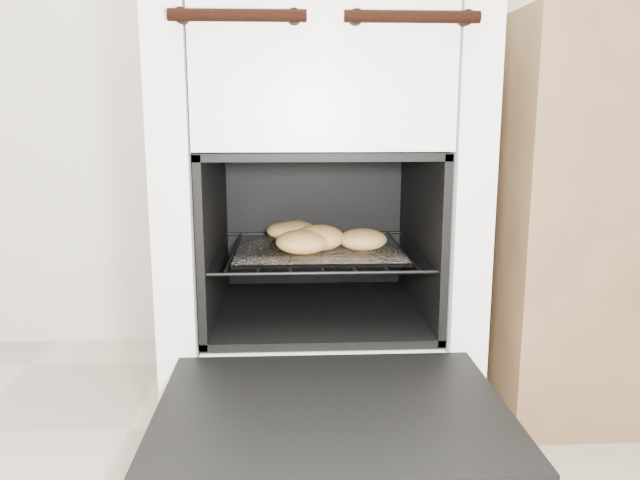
{
  "coord_description": "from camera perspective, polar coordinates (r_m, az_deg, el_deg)",
  "views": [
    {
      "loc": [
        -0.01,
        -0.14,
        0.62
      ],
      "look_at": [
        0.05,
        1.04,
        0.39
      ],
      "focal_mm": 35.0,
      "sensor_mm": 36.0,
      "label": 1
    }
  ],
  "objects": [
    {
      "name": "stove",
      "position": [
        1.33,
        -0.3,
        3.2
      ],
      "size": [
        0.58,
        0.64,
        0.89
      ],
      "color": "white",
      "rests_on": "ground"
    },
    {
      "name": "oven_door",
      "position": [
        0.93,
        1.11,
        -15.88
      ],
      "size": [
        0.52,
        0.4,
        0.04
      ],
      "color": "black",
      "rests_on": "stove"
    },
    {
      "name": "oven_rack",
      "position": [
        1.28,
        -0.17,
        -0.95
      ],
      "size": [
        0.42,
        0.4,
        0.01
      ],
      "color": "black",
      "rests_on": "stove"
    },
    {
      "name": "foil_sheet",
      "position": [
        1.26,
        -0.13,
        -0.88
      ],
      "size": [
        0.33,
        0.29,
        0.01
      ],
      "primitive_type": "cube",
      "color": "white",
      "rests_on": "oven_rack"
    },
    {
      "name": "baked_rolls",
      "position": [
        1.27,
        -0.58,
        0.31
      ],
      "size": [
        0.27,
        0.27,
        0.05
      ],
      "color": "tan",
      "rests_on": "foil_sheet"
    }
  ]
}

